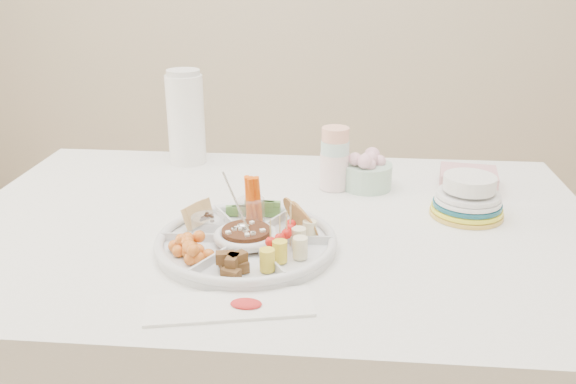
# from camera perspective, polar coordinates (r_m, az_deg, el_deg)

# --- Properties ---
(dining_table) EXTENTS (1.52, 1.02, 0.76)m
(dining_table) POSITION_cam_1_polar(r_m,az_deg,el_deg) (1.63, -1.00, -15.02)
(dining_table) COLOR white
(dining_table) RESTS_ON floor
(party_tray) EXTENTS (0.39, 0.39, 0.04)m
(party_tray) POSITION_cam_1_polar(r_m,az_deg,el_deg) (1.30, -3.92, -4.42)
(party_tray) COLOR silver
(party_tray) RESTS_ON dining_table
(bean_dip) EXTENTS (0.11, 0.11, 0.04)m
(bean_dip) POSITION_cam_1_polar(r_m,az_deg,el_deg) (1.30, -3.92, -4.12)
(bean_dip) COLOR #552316
(bean_dip) RESTS_ON party_tray
(tortillas) EXTENTS (0.11, 0.11, 0.06)m
(tortillas) POSITION_cam_1_polar(r_m,az_deg,el_deg) (1.35, 1.15, -2.50)
(tortillas) COLOR #AF6E30
(tortillas) RESTS_ON party_tray
(carrot_cucumber) EXTENTS (0.13, 0.13, 0.11)m
(carrot_cucumber) POSITION_cam_1_polar(r_m,az_deg,el_deg) (1.40, -3.35, -0.59)
(carrot_cucumber) COLOR #F25607
(carrot_cucumber) RESTS_ON party_tray
(pita_raisins) EXTENTS (0.11, 0.11, 0.06)m
(pita_raisins) POSITION_cam_1_polar(r_m,az_deg,el_deg) (1.37, -8.31, -2.28)
(pita_raisins) COLOR tan
(pita_raisins) RESTS_ON party_tray
(cherries) EXTENTS (0.12, 0.12, 0.05)m
(cherries) POSITION_cam_1_polar(r_m,az_deg,el_deg) (1.26, -9.39, -4.99)
(cherries) COLOR orange
(cherries) RESTS_ON party_tray
(granola_chunks) EXTENTS (0.10, 0.10, 0.04)m
(granola_chunks) POSITION_cam_1_polar(r_m,az_deg,el_deg) (1.18, -4.65, -6.56)
(granola_chunks) COLOR brown
(granola_chunks) RESTS_ON party_tray
(banana_tomato) EXTENTS (0.10, 0.10, 0.08)m
(banana_tomato) POSITION_cam_1_polar(r_m,az_deg,el_deg) (1.22, 0.96, -4.33)
(banana_tomato) COLOR #D3D17C
(banana_tomato) RESTS_ON party_tray
(cup_stack) EXTENTS (0.10, 0.10, 0.21)m
(cup_stack) POSITION_cam_1_polar(r_m,az_deg,el_deg) (1.61, 4.42, 3.90)
(cup_stack) COLOR white
(cup_stack) RESTS_ON dining_table
(thermos) EXTENTS (0.13, 0.13, 0.28)m
(thermos) POSITION_cam_1_polar(r_m,az_deg,el_deg) (1.84, -9.55, 7.01)
(thermos) COLOR white
(thermos) RESTS_ON dining_table
(flower_bowl) EXTENTS (0.17, 0.17, 0.10)m
(flower_bowl) POSITION_cam_1_polar(r_m,az_deg,el_deg) (1.64, 7.40, 2.07)
(flower_bowl) COLOR #83B59B
(flower_bowl) RESTS_ON dining_table
(napkin_stack) EXTENTS (0.16, 0.15, 0.05)m
(napkin_stack) POSITION_cam_1_polar(r_m,az_deg,el_deg) (1.71, 16.49, 1.15)
(napkin_stack) COLOR pink
(napkin_stack) RESTS_ON dining_table
(plate_stack) EXTENTS (0.22, 0.22, 0.11)m
(plate_stack) POSITION_cam_1_polar(r_m,az_deg,el_deg) (1.51, 16.52, -0.17)
(plate_stack) COLOR #D5C552
(plate_stack) RESTS_ON dining_table
(placemat) EXTENTS (0.31, 0.16, 0.01)m
(placemat) POSITION_cam_1_polar(r_m,az_deg,el_deg) (1.11, -5.49, -10.56)
(placemat) COLOR white
(placemat) RESTS_ON dining_table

